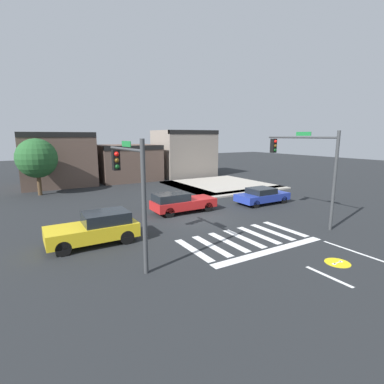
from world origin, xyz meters
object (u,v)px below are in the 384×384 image
(traffic_signal_southwest, at_px, (130,179))
(car_yellow, at_px, (96,228))
(traffic_signal_southeast, at_px, (305,159))
(car_red, at_px, (180,202))
(car_blue, at_px, (262,196))
(roadside_tree, at_px, (37,158))

(traffic_signal_southwest, relative_size, car_yellow, 1.21)
(traffic_signal_southeast, height_order, car_yellow, traffic_signal_southeast)
(car_red, bearing_deg, traffic_signal_southwest, -133.54)
(traffic_signal_southwest, distance_m, car_blue, 13.90)
(roadside_tree, bearing_deg, car_blue, -40.63)
(traffic_signal_southeast, distance_m, traffic_signal_southwest, 11.26)
(car_yellow, height_order, roadside_tree, roadside_tree)
(traffic_signal_southeast, xyz_separation_m, roadside_tree, (-13.77, 17.91, -0.58))
(car_yellow, relative_size, roadside_tree, 0.84)
(car_red, height_order, car_yellow, car_yellow)
(traffic_signal_southeast, bearing_deg, car_red, 43.86)
(traffic_signal_southwest, xyz_separation_m, car_yellow, (-0.94, 2.76, -2.80))
(car_red, relative_size, roadside_tree, 0.88)
(car_blue, relative_size, roadside_tree, 0.85)
(roadside_tree, bearing_deg, car_yellow, -84.08)
(traffic_signal_southwest, distance_m, roadside_tree, 18.20)
(traffic_signal_southwest, height_order, roadside_tree, traffic_signal_southwest)
(traffic_signal_southwest, relative_size, car_red, 1.16)
(traffic_signal_southwest, bearing_deg, traffic_signal_southeast, -89.44)
(traffic_signal_southwest, relative_size, car_blue, 1.21)
(traffic_signal_southeast, bearing_deg, car_blue, -15.53)
(traffic_signal_southwest, xyz_separation_m, car_red, (5.65, 5.94, -2.86))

